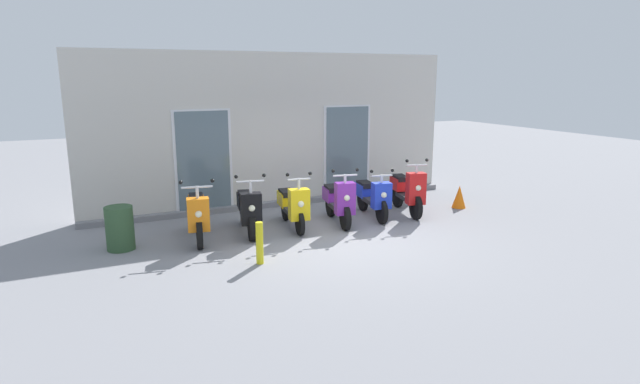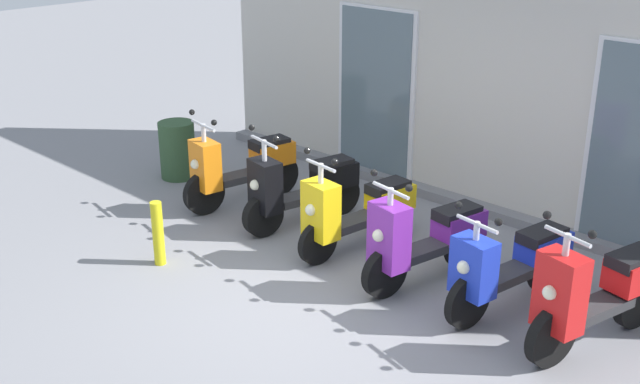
{
  "view_description": "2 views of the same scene",
  "coord_description": "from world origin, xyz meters",
  "px_view_note": "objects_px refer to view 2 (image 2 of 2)",
  "views": [
    {
      "loc": [
        -4.33,
        -8.28,
        3.0
      ],
      "look_at": [
        -0.01,
        0.75,
        0.76
      ],
      "focal_mm": 29.25,
      "sensor_mm": 36.0,
      "label": 1
    },
    {
      "loc": [
        4.52,
        -4.78,
        3.72
      ],
      "look_at": [
        -0.47,
        0.51,
        0.84
      ],
      "focal_mm": 43.6,
      "sensor_mm": 36.0,
      "label": 2
    }
  ],
  "objects_px": {
    "scooter_black": "(301,188)",
    "trash_bin": "(177,150)",
    "scooter_purple": "(424,238)",
    "scooter_red": "(596,293)",
    "scooter_orange": "(241,167)",
    "scooter_blue": "(511,264)",
    "curb_bollard": "(158,233)",
    "scooter_yellow": "(357,210)"
  },
  "relations": [
    {
      "from": "scooter_yellow",
      "to": "trash_bin",
      "type": "distance_m",
      "value": 3.25
    },
    {
      "from": "scooter_red",
      "to": "scooter_yellow",
      "type": "bearing_deg",
      "value": 178.74
    },
    {
      "from": "scooter_black",
      "to": "scooter_purple",
      "type": "relative_size",
      "value": 1.01
    },
    {
      "from": "scooter_yellow",
      "to": "scooter_red",
      "type": "bearing_deg",
      "value": -1.26
    },
    {
      "from": "scooter_black",
      "to": "scooter_purple",
      "type": "height_order",
      "value": "scooter_black"
    },
    {
      "from": "curb_bollard",
      "to": "scooter_orange",
      "type": "bearing_deg",
      "value": 110.13
    },
    {
      "from": "scooter_black",
      "to": "trash_bin",
      "type": "distance_m",
      "value": 2.35
    },
    {
      "from": "scooter_red",
      "to": "curb_bollard",
      "type": "relative_size",
      "value": 2.32
    },
    {
      "from": "scooter_orange",
      "to": "scooter_black",
      "type": "height_order",
      "value": "scooter_black"
    },
    {
      "from": "scooter_purple",
      "to": "scooter_red",
      "type": "distance_m",
      "value": 1.75
    },
    {
      "from": "scooter_orange",
      "to": "scooter_yellow",
      "type": "bearing_deg",
      "value": -0.28
    },
    {
      "from": "scooter_purple",
      "to": "scooter_blue",
      "type": "distance_m",
      "value": 0.9
    },
    {
      "from": "scooter_purple",
      "to": "scooter_orange",
      "type": "bearing_deg",
      "value": 177.67
    },
    {
      "from": "scooter_black",
      "to": "scooter_purple",
      "type": "bearing_deg",
      "value": -5.36
    },
    {
      "from": "scooter_blue",
      "to": "scooter_red",
      "type": "distance_m",
      "value": 0.86
    },
    {
      "from": "trash_bin",
      "to": "curb_bollard",
      "type": "height_order",
      "value": "trash_bin"
    },
    {
      "from": "scooter_orange",
      "to": "scooter_purple",
      "type": "distance_m",
      "value": 2.87
    },
    {
      "from": "scooter_blue",
      "to": "trash_bin",
      "type": "distance_m",
      "value": 5.12
    },
    {
      "from": "scooter_red",
      "to": "scooter_purple",
      "type": "bearing_deg",
      "value": -178.44
    },
    {
      "from": "scooter_yellow",
      "to": "curb_bollard",
      "type": "xyz_separation_m",
      "value": [
        -1.28,
        -1.68,
        -0.12
      ]
    },
    {
      "from": "scooter_purple",
      "to": "scooter_yellow",
      "type": "bearing_deg",
      "value": 173.71
    },
    {
      "from": "scooter_blue",
      "to": "trash_bin",
      "type": "xyz_separation_m",
      "value": [
        -5.12,
        0.05,
        -0.08
      ]
    },
    {
      "from": "scooter_blue",
      "to": "scooter_purple",
      "type": "bearing_deg",
      "value": -172.19
    },
    {
      "from": "scooter_red",
      "to": "trash_bin",
      "type": "xyz_separation_m",
      "value": [
        -5.97,
        0.12,
        -0.13
      ]
    },
    {
      "from": "scooter_yellow",
      "to": "trash_bin",
      "type": "relative_size",
      "value": 2.06
    },
    {
      "from": "trash_bin",
      "to": "scooter_purple",
      "type": "bearing_deg",
      "value": -2.28
    },
    {
      "from": "scooter_red",
      "to": "curb_bollard",
      "type": "distance_m",
      "value": 4.32
    },
    {
      "from": "scooter_black",
      "to": "scooter_yellow",
      "type": "distance_m",
      "value": 0.91
    },
    {
      "from": "scooter_purple",
      "to": "trash_bin",
      "type": "height_order",
      "value": "scooter_purple"
    },
    {
      "from": "scooter_orange",
      "to": "scooter_red",
      "type": "height_order",
      "value": "scooter_red"
    },
    {
      "from": "scooter_yellow",
      "to": "scooter_purple",
      "type": "relative_size",
      "value": 1.02
    },
    {
      "from": "scooter_yellow",
      "to": "curb_bollard",
      "type": "bearing_deg",
      "value": -127.28
    },
    {
      "from": "scooter_orange",
      "to": "scooter_purple",
      "type": "height_order",
      "value": "scooter_orange"
    },
    {
      "from": "scooter_black",
      "to": "trash_bin",
      "type": "bearing_deg",
      "value": -179.8
    },
    {
      "from": "scooter_blue",
      "to": "scooter_orange",
      "type": "bearing_deg",
      "value": -179.92
    },
    {
      "from": "scooter_orange",
      "to": "scooter_purple",
      "type": "xyz_separation_m",
      "value": [
        2.87,
        -0.12,
        -0.01
      ]
    },
    {
      "from": "scooter_orange",
      "to": "trash_bin",
      "type": "xyz_separation_m",
      "value": [
        -1.36,
        0.05,
        -0.1
      ]
    },
    {
      "from": "scooter_yellow",
      "to": "scooter_purple",
      "type": "height_order",
      "value": "scooter_purple"
    },
    {
      "from": "scooter_purple",
      "to": "scooter_blue",
      "type": "height_order",
      "value": "scooter_purple"
    },
    {
      "from": "scooter_purple",
      "to": "trash_bin",
      "type": "bearing_deg",
      "value": 177.72
    },
    {
      "from": "trash_bin",
      "to": "curb_bollard",
      "type": "relative_size",
      "value": 1.11
    },
    {
      "from": "scooter_yellow",
      "to": "scooter_blue",
      "type": "relative_size",
      "value": 0.98
    }
  ]
}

